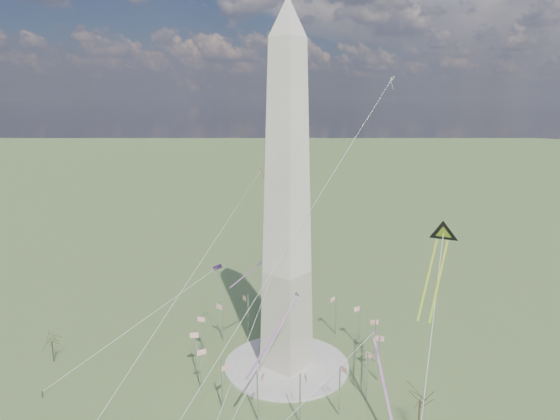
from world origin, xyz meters
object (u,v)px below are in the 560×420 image
Objects in this scene: washington_monument at (287,204)px; tree_near at (420,398)px; person_west at (43,394)px; kite_delta_black at (442,238)px.

tree_near is at bearing -5.88° from washington_monument.
kite_delta_black is (80.97, 56.80, 43.90)m from person_west.
washington_monument is at bearing -110.20° from person_west.
person_west is (-82.00, -47.52, -8.27)m from tree_near.
tree_near is at bearing -132.50° from person_west.
washington_monument is 7.85× the size of tree_near.
washington_monument is 41.45m from kite_delta_black.
tree_near is 0.60× the size of kite_delta_black.
kite_delta_black is at bearing -127.54° from person_west.
kite_delta_black reaches higher than tree_near.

